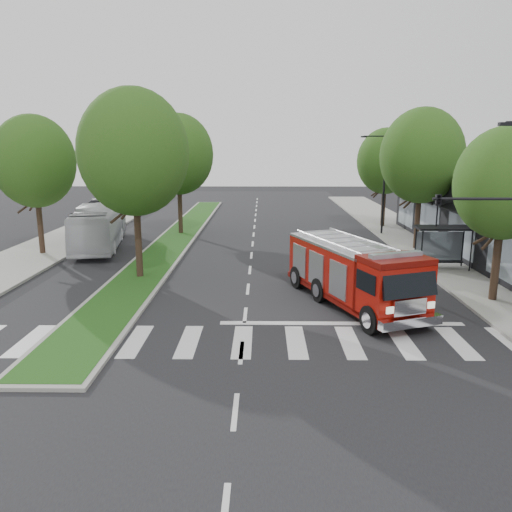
# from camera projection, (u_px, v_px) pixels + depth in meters

# --- Properties ---
(ground) EXTENTS (140.00, 140.00, 0.00)m
(ground) POSITION_uv_depth(u_px,v_px,m) (245.00, 315.00, 21.54)
(ground) COLOR black
(ground) RESTS_ON ground
(sidewalk_right) EXTENTS (5.00, 80.00, 0.15)m
(sidewalk_right) POSITION_uv_depth(u_px,v_px,m) (451.00, 262.00, 31.12)
(sidewalk_right) COLOR gray
(sidewalk_right) RESTS_ON ground
(sidewalk_left) EXTENTS (5.00, 80.00, 0.15)m
(sidewalk_left) POSITION_uv_depth(u_px,v_px,m) (21.00, 260.00, 31.47)
(sidewalk_left) COLOR gray
(sidewalk_left) RESTS_ON ground
(median) EXTENTS (3.00, 50.00, 0.15)m
(median) POSITION_uv_depth(u_px,v_px,m) (177.00, 238.00, 39.17)
(median) COLOR gray
(median) RESTS_ON ground
(bus_shelter) EXTENTS (3.20, 1.60, 2.61)m
(bus_shelter) POSITION_uv_depth(u_px,v_px,m) (443.00, 236.00, 28.91)
(bus_shelter) COLOR black
(bus_shelter) RESTS_ON ground
(tree_right_near) EXTENTS (4.40, 4.40, 8.05)m
(tree_right_near) POSITION_uv_depth(u_px,v_px,m) (505.00, 184.00, 22.15)
(tree_right_near) COLOR black
(tree_right_near) RESTS_ON ground
(tree_right_mid) EXTENTS (5.60, 5.60, 9.72)m
(tree_right_mid) POSITION_uv_depth(u_px,v_px,m) (422.00, 156.00, 33.66)
(tree_right_mid) COLOR black
(tree_right_mid) RESTS_ON ground
(tree_right_far) EXTENTS (5.00, 5.00, 8.73)m
(tree_right_far) POSITION_uv_depth(u_px,v_px,m) (386.00, 161.00, 43.56)
(tree_right_far) COLOR black
(tree_right_far) RESTS_ON ground
(tree_median_near) EXTENTS (5.80, 5.80, 10.16)m
(tree_median_near) POSITION_uv_depth(u_px,v_px,m) (134.00, 152.00, 26.00)
(tree_median_near) COLOR black
(tree_median_near) RESTS_ON ground
(tree_median_far) EXTENTS (5.60, 5.60, 9.72)m
(tree_median_far) POSITION_uv_depth(u_px,v_px,m) (178.00, 154.00, 39.74)
(tree_median_far) COLOR black
(tree_median_far) RESTS_ON ground
(tree_left_mid) EXTENTS (5.20, 5.20, 9.16)m
(tree_left_mid) POSITION_uv_depth(u_px,v_px,m) (34.00, 162.00, 32.10)
(tree_left_mid) COLOR black
(tree_left_mid) RESTS_ON ground
(streetlight_right_far) EXTENTS (2.11, 0.20, 8.00)m
(streetlight_right_far) POSITION_uv_depth(u_px,v_px,m) (382.00, 180.00, 39.96)
(streetlight_right_far) COLOR black
(streetlight_right_far) RESTS_ON ground
(fire_engine) EXTENTS (5.60, 9.25, 3.08)m
(fire_engine) POSITION_uv_depth(u_px,v_px,m) (353.00, 273.00, 22.66)
(fire_engine) COLOR #5A0904
(fire_engine) RESTS_ON ground
(city_bus) EXTENTS (4.60, 11.56, 3.14)m
(city_bus) POSITION_uv_depth(u_px,v_px,m) (100.00, 225.00, 35.89)
(city_bus) COLOR silver
(city_bus) RESTS_ON ground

